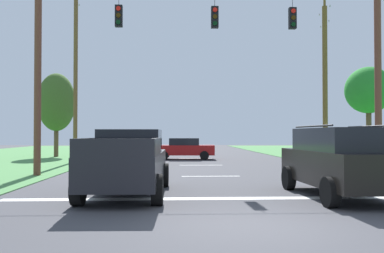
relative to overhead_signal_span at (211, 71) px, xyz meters
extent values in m
plane|color=#3D3D42|center=(-0.05, -9.87, -4.59)|extent=(120.00, 120.00, 0.00)
cube|color=white|center=(-0.05, -6.47, -4.59)|extent=(12.67, 0.45, 0.01)
cube|color=white|center=(-0.05, -0.47, -4.59)|extent=(2.50, 0.15, 0.01)
cube|color=white|center=(-0.05, 5.75, -4.59)|extent=(2.50, 0.15, 0.01)
cube|color=white|center=(-0.05, 12.28, -4.59)|extent=(2.50, 0.15, 0.01)
cube|color=white|center=(-0.05, 20.85, -4.59)|extent=(2.50, 0.15, 0.01)
cube|color=white|center=(-0.05, 30.09, -4.59)|extent=(2.50, 0.15, 0.01)
cylinder|color=brown|center=(-7.54, 0.00, -0.39)|extent=(0.30, 0.30, 8.40)
cylinder|color=brown|center=(7.56, 0.00, -0.39)|extent=(0.30, 0.30, 8.40)
cylinder|color=black|center=(-4.05, 0.00, 3.11)|extent=(0.02, 0.02, 0.47)
cube|color=black|center=(-4.05, 0.00, 2.40)|extent=(0.32, 0.24, 0.95)
cylinder|color=red|center=(-4.05, -0.14, 2.70)|extent=(0.20, 0.04, 0.20)
cylinder|color=#352203|center=(-4.05, -0.14, 2.40)|extent=(0.20, 0.04, 0.20)
cylinder|color=black|center=(-4.05, -0.14, 2.10)|extent=(0.20, 0.04, 0.20)
cylinder|color=black|center=(0.18, 0.00, 3.11)|extent=(0.02, 0.02, 0.47)
cube|color=black|center=(0.18, 0.00, 2.40)|extent=(0.32, 0.24, 0.95)
cylinder|color=red|center=(0.18, -0.14, 2.70)|extent=(0.20, 0.04, 0.20)
cylinder|color=#352203|center=(0.18, -0.14, 2.40)|extent=(0.20, 0.04, 0.20)
cylinder|color=black|center=(0.18, -0.14, 2.10)|extent=(0.20, 0.04, 0.20)
cylinder|color=black|center=(3.67, 0.00, 3.11)|extent=(0.02, 0.02, 0.47)
cube|color=black|center=(3.67, 0.00, 2.40)|extent=(0.32, 0.24, 0.95)
cylinder|color=red|center=(3.67, -0.14, 2.70)|extent=(0.20, 0.04, 0.20)
cylinder|color=#352203|center=(3.67, -0.14, 2.40)|extent=(0.20, 0.04, 0.20)
cylinder|color=black|center=(3.67, -0.14, 2.10)|extent=(0.20, 0.04, 0.20)
cube|color=black|center=(-3.00, -5.62, -3.77)|extent=(2.13, 5.45, 0.85)
cube|color=black|center=(-2.98, -4.97, -2.99)|extent=(1.89, 1.94, 0.70)
cube|color=black|center=(-3.97, -6.95, -3.12)|extent=(0.16, 2.38, 0.45)
cube|color=black|center=(-2.09, -6.99, -3.12)|extent=(0.16, 2.38, 0.45)
cube|color=black|center=(-3.06, -8.27, -3.12)|extent=(1.96, 0.15, 0.45)
cylinder|color=black|center=(-3.95, -3.76, -4.19)|extent=(0.30, 0.81, 0.80)
cylinder|color=black|center=(-1.96, -3.81, -4.19)|extent=(0.30, 0.81, 0.80)
cylinder|color=black|center=(-4.04, -7.43, -4.19)|extent=(0.30, 0.81, 0.80)
cylinder|color=black|center=(-2.04, -7.48, -4.19)|extent=(0.30, 0.81, 0.80)
cube|color=black|center=(3.14, -6.33, -3.74)|extent=(2.09, 4.86, 0.95)
cube|color=black|center=(3.14, -6.48, -2.94)|extent=(1.90, 3.25, 0.65)
cylinder|color=black|center=(2.29, -6.51, -2.56)|extent=(0.13, 2.72, 0.05)
cylinder|color=black|center=(3.99, -6.45, -2.56)|extent=(0.13, 2.72, 0.05)
cylinder|color=black|center=(2.11, -4.73, -4.21)|extent=(0.28, 0.77, 0.76)
cylinder|color=black|center=(4.06, -4.67, -4.21)|extent=(0.28, 0.77, 0.76)
cylinder|color=black|center=(2.21, -7.99, -4.21)|extent=(0.28, 0.77, 0.76)
cube|color=silver|center=(7.86, 5.36, -3.92)|extent=(1.97, 4.37, 0.70)
cube|color=black|center=(7.86, 5.36, -3.32)|extent=(1.70, 2.16, 0.50)
cylinder|color=black|center=(6.91, 6.74, -4.27)|extent=(0.25, 0.65, 0.64)
cylinder|color=black|center=(8.70, 6.81, -4.27)|extent=(0.25, 0.65, 0.64)
cylinder|color=black|center=(7.02, 3.90, -4.27)|extent=(0.25, 0.65, 0.64)
cylinder|color=black|center=(8.82, 3.98, -4.27)|extent=(0.25, 0.65, 0.64)
cube|color=maroon|center=(-0.89, 11.30, -3.92)|extent=(4.38, 2.00, 0.70)
cube|color=black|center=(-0.89, 11.30, -3.32)|extent=(2.17, 1.72, 0.50)
cylinder|color=black|center=(-2.35, 10.47, -4.27)|extent=(0.65, 0.25, 0.64)
cylinder|color=black|center=(-2.27, 12.27, -4.27)|extent=(0.65, 0.25, 0.64)
cylinder|color=black|center=(0.48, 10.34, -4.27)|extent=(0.65, 0.25, 0.64)
cylinder|color=black|center=(0.56, 12.14, -4.27)|extent=(0.65, 0.25, 0.64)
cylinder|color=brown|center=(8.34, 8.44, 0.55)|extent=(0.33, 0.33, 10.29)
cube|color=brown|center=(8.34, 8.44, 5.30)|extent=(0.12, 0.12, 2.36)
cylinder|color=#B2B7BC|center=(8.34, 9.38, 5.42)|extent=(0.08, 0.08, 0.12)
cylinder|color=#B2B7BC|center=(8.34, 7.50, 5.42)|extent=(0.08, 0.08, 0.12)
cube|color=brown|center=(8.34, 8.44, 4.40)|extent=(0.12, 0.12, 1.80)
cylinder|color=#B2B7BC|center=(8.34, 9.16, 4.52)|extent=(0.08, 0.08, 0.12)
cylinder|color=#B2B7BC|center=(8.34, 7.72, 4.52)|extent=(0.08, 0.08, 0.12)
cylinder|color=brown|center=(-7.98, 8.53, 0.78)|extent=(0.26, 0.26, 10.73)
cube|color=brown|center=(-7.98, 8.53, 5.74)|extent=(0.12, 0.12, 2.22)
cylinder|color=#B2B7BC|center=(-7.98, 9.42, 5.86)|extent=(0.08, 0.08, 0.12)
cylinder|color=brown|center=(-10.96, 14.70, -3.05)|extent=(0.35, 0.35, 3.08)
ellipsoid|color=#3B5D24|center=(-10.96, 14.70, -0.24)|extent=(2.92, 2.92, 4.59)
cylinder|color=brown|center=(11.93, 9.80, -2.59)|extent=(0.36, 0.36, 3.99)
ellipsoid|color=#248129|center=(11.93, 9.80, 0.29)|extent=(3.20, 3.20, 3.24)
camera|label=1|loc=(-1.62, -17.79, -2.78)|focal=37.90mm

